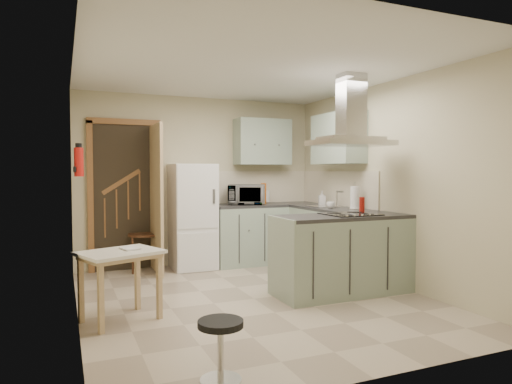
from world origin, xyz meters
name	(u,v)px	position (x,y,z in m)	size (l,w,h in m)	color
floor	(254,299)	(0.00, 0.00, 0.00)	(4.20, 4.20, 0.00)	tan
ceiling	(254,68)	(0.00, 0.00, 2.50)	(4.20, 4.20, 0.00)	silver
back_wall	(200,181)	(0.00, 2.10, 1.25)	(3.60, 3.60, 0.00)	#C3BB97
left_wall	(76,187)	(-1.80, 0.00, 1.25)	(4.20, 4.20, 0.00)	#C3BB97
right_wall	(388,183)	(1.80, 0.00, 1.25)	(4.20, 4.20, 0.00)	#C3BB97
doorway	(125,196)	(-1.10, 2.07, 1.05)	(1.10, 0.12, 2.10)	brown
fridge	(193,216)	(-0.20, 1.80, 0.75)	(0.60, 0.60, 1.50)	white
counter_back	(248,234)	(0.66, 1.80, 0.45)	(1.08, 0.60, 0.90)	#9EB2A0
counter_right	(319,237)	(1.50, 1.12, 0.45)	(0.60, 1.95, 0.90)	#9EB2A0
splashback	(259,187)	(0.96, 2.09, 1.15)	(1.68, 0.02, 0.50)	beige
wall_cabinet_back	(262,142)	(0.95, 1.93, 1.85)	(0.85, 0.35, 0.70)	#9EB2A0
wall_cabinet_right	(338,139)	(1.62, 0.85, 1.85)	(0.35, 0.90, 0.70)	#9EB2A0
peninsula	(343,254)	(1.02, -0.18, 0.45)	(1.55, 0.65, 0.90)	#9EB2A0
hob	(350,214)	(1.12, -0.18, 0.91)	(0.58, 0.50, 0.01)	black
extractor_hood	(351,143)	(1.12, -0.18, 1.72)	(0.90, 0.55, 0.10)	silver
sink	(326,206)	(1.50, 0.95, 0.91)	(0.45, 0.40, 0.01)	silver
fire_extinguisher	(79,162)	(-1.74, 0.90, 1.50)	(0.10, 0.10, 0.32)	#B2140F
drop_leaf_table	(121,286)	(-1.43, -0.19, 0.33)	(0.70, 0.53, 0.66)	tan
bentwood_chair	(144,235)	(-0.87, 1.93, 0.51)	(0.45, 0.45, 1.01)	#491F18
stool	(221,350)	(-0.96, -1.72, 0.21)	(0.31, 0.31, 0.41)	black
microwave	(246,195)	(0.62, 1.76, 1.05)	(0.54, 0.36, 0.30)	black
kettle	(265,196)	(0.99, 1.93, 1.01)	(0.15, 0.15, 0.22)	white
cereal_box	(264,193)	(0.96, 1.89, 1.06)	(0.08, 0.21, 0.31)	#BF5D16
soap_bottle	(322,198)	(1.62, 1.26, 1.00)	(0.09, 0.09, 0.20)	silver
paper_towel	(355,197)	(1.63, 0.44, 1.06)	(0.12, 0.12, 0.31)	white
cup	(331,205)	(1.38, 0.64, 0.94)	(0.11, 0.11, 0.09)	white
red_bottle	(362,205)	(1.43, 0.02, 0.99)	(0.06, 0.06, 0.18)	#AA170E
book	(122,245)	(-1.40, -0.14, 0.70)	(0.15, 0.20, 0.09)	#A93846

